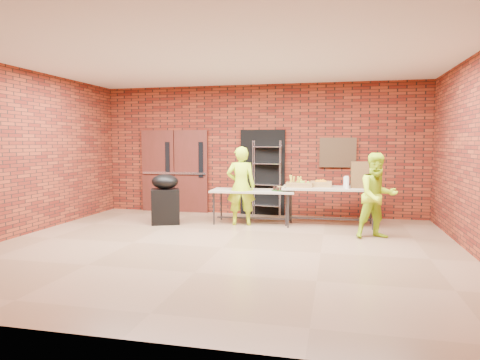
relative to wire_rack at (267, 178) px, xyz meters
name	(u,v)px	position (x,y,z in m)	size (l,w,h in m)	color
room	(222,154)	(-0.23, -3.32, 0.68)	(8.08, 7.08, 3.28)	brown
double_doors	(175,171)	(-2.42, 0.12, 0.14)	(1.78, 0.12, 2.10)	#4C1A15
dark_doorway	(263,172)	(-0.13, 0.14, 0.13)	(1.10, 0.06, 2.10)	black
bronze_plaque	(338,153)	(1.67, 0.13, 0.63)	(0.85, 0.04, 0.70)	#47311C
wire_rack	(267,178)	(0.00, 0.00, 0.00)	(0.67, 0.22, 1.84)	#B3B2BA
table_left	(253,193)	(-0.13, -1.08, -0.23)	(1.85, 0.83, 0.75)	tan
table_right	(330,190)	(1.51, -0.87, -0.16)	(2.04, 0.91, 0.83)	tan
basket_bananas	(296,184)	(0.80, -0.96, -0.04)	(0.42, 0.33, 0.13)	#AD8046
basket_oranges	(321,184)	(1.32, -0.79, -0.03)	(0.46, 0.36, 0.14)	#AD8046
basket_apples	(302,184)	(0.94, -1.00, -0.03)	(0.44, 0.34, 0.14)	#AD8046
muffin_tray	(280,189)	(0.48, -1.09, -0.13)	(0.39, 0.39, 0.10)	#194E14
napkin_box	(242,188)	(-0.39, -1.04, -0.14)	(0.17, 0.11, 0.06)	white
coffee_dispenser	(361,175)	(2.16, -0.80, 0.18)	(0.42, 0.37, 0.55)	brown
cup_stack_front	(347,182)	(1.86, -0.97, 0.04)	(0.08, 0.08, 0.25)	white
cup_stack_mid	(347,183)	(1.87, -1.11, 0.03)	(0.08, 0.08, 0.24)	white
cup_stack_back	(345,182)	(1.84, -0.86, 0.02)	(0.08, 0.08, 0.23)	white
covered_grill	(165,199)	(-2.01, -1.50, -0.37)	(0.75, 0.70, 1.10)	black
volunteer_woman	(241,186)	(-0.36, -1.27, -0.07)	(0.62, 0.41, 1.70)	#B1E018
volunteer_man	(377,196)	(2.40, -1.99, -0.12)	(0.78, 0.60, 1.60)	#B1E018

